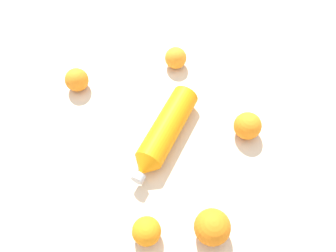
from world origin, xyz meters
TOP-DOWN VIEW (x-y plane):
  - ground_plane at (0.00, 0.00)m, footprint 2.40×2.40m
  - water_bottle at (-0.04, 0.03)m, footprint 0.08×0.29m
  - orange_0 at (-0.13, 0.28)m, footprint 0.07×0.07m
  - orange_1 at (0.05, -0.22)m, footprint 0.07×0.07m
  - orange_2 at (0.18, -0.15)m, footprint 0.08×0.08m
  - orange_3 at (-0.35, 0.07)m, footprint 0.07×0.07m
  - orange_4 at (0.15, 0.14)m, footprint 0.07×0.07m

SIDE VIEW (x-z plane):
  - ground_plane at x=0.00m, z-range 0.00..0.00m
  - orange_1 at x=0.05m, z-range 0.00..0.07m
  - orange_0 at x=-0.13m, z-range 0.00..0.07m
  - orange_3 at x=-0.35m, z-range 0.00..0.07m
  - water_bottle at x=-0.04m, z-range 0.00..0.07m
  - orange_4 at x=0.15m, z-range 0.00..0.07m
  - orange_2 at x=0.18m, z-range 0.00..0.08m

